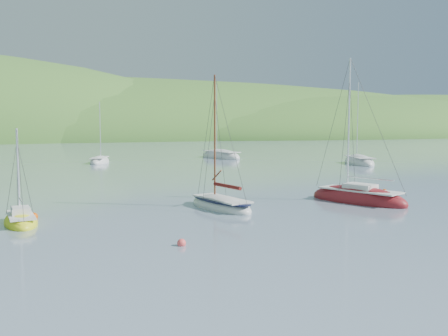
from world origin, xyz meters
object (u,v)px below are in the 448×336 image
object	(u,v)px
sailboat_yellow	(21,221)
distant_sloop_a	(100,162)
distant_sloop_b	(221,157)
distant_sloop_d	(359,163)
sloop_red	(358,199)
daysailer_white	(221,205)

from	to	relation	value
sailboat_yellow	distant_sloop_a	xyz separation A→B (m)	(7.89, 41.08, 0.01)
sailboat_yellow	distant_sloop_b	bearing A→B (deg)	51.18
distant_sloop_d	sloop_red	bearing A→B (deg)	-108.87
sloop_red	sailboat_yellow	xyz separation A→B (m)	(-22.40, -0.42, -0.05)
distant_sloop_a	distant_sloop_b	world-z (taller)	distant_sloop_b
distant_sloop_a	distant_sloop_d	bearing A→B (deg)	-4.96
sloop_red	distant_sloop_b	size ratio (longest dim) A/B	0.86
daysailer_white	distant_sloop_d	size ratio (longest dim) A/B	0.79
sailboat_yellow	distant_sloop_b	xyz separation A→B (m)	(26.79, 44.47, 0.05)
distant_sloop_b	daysailer_white	bearing A→B (deg)	-125.51
sloop_red	distant_sloop_a	bearing A→B (deg)	84.98
distant_sloop_b	sailboat_yellow	bearing A→B (deg)	-138.06
distant_sloop_d	distant_sloop_a	bearing A→B (deg)	173.49
daysailer_white	sailboat_yellow	world-z (taller)	daysailer_white
sailboat_yellow	distant_sloop_d	xyz separation A→B (m)	(41.00, 27.85, 0.04)
daysailer_white	sailboat_yellow	xyz separation A→B (m)	(-12.30, -1.20, -0.06)
distant_sloop_b	distant_sloop_d	bearing A→B (deg)	-66.45
daysailer_white	distant_sloop_b	xyz separation A→B (m)	(14.49, 43.26, -0.01)
distant_sloop_a	distant_sloop_d	size ratio (longest dim) A/B	0.77
sailboat_yellow	distant_sloop_d	world-z (taller)	distant_sloop_d
daysailer_white	sailboat_yellow	size ratio (longest dim) A/B	1.61
distant_sloop_a	sloop_red	bearing A→B (deg)	-53.54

